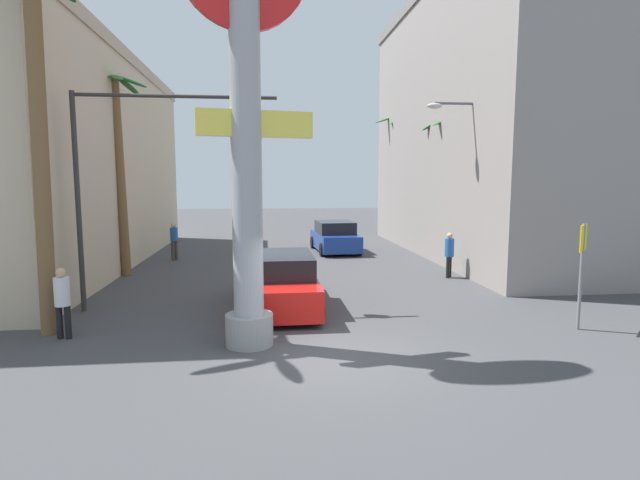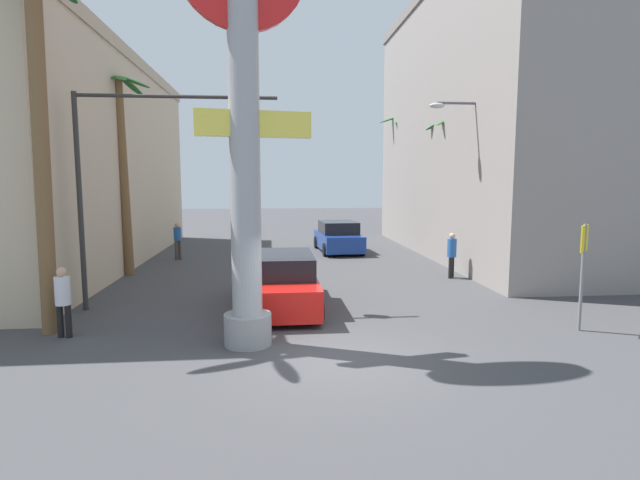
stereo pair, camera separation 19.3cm
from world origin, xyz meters
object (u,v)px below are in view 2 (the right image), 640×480
(crossing_sign, at_px, (583,261))
(street_lamp, at_px, (477,171))
(car_far, at_px, (338,237))
(pedestrian_far_left, at_px, (178,238))
(car_lead, at_px, (282,282))
(traffic_light_mast, at_px, (141,157))
(pedestrian_curb_left, at_px, (63,297))
(palm_tree_mid_right, at_px, (456,170))
(palm_tree_mid_left, at_px, (122,157))
(palm_tree_near_left, at_px, (39,113))
(neon_sign_pole, at_px, (245,142))
(pedestrian_mid_right, at_px, (452,252))
(palm_tree_far_right, at_px, (401,159))

(crossing_sign, bearing_deg, street_lamp, 89.67)
(car_far, xyz_separation_m, pedestrian_far_left, (-7.69, -1.93, 0.27))
(street_lamp, distance_m, car_lead, 8.68)
(traffic_light_mast, height_order, car_lead, traffic_light_mast)
(pedestrian_curb_left, bearing_deg, pedestrian_far_left, 87.35)
(palm_tree_mid_right, xyz_separation_m, pedestrian_far_left, (-12.49, 1.50, -3.09))
(car_far, height_order, palm_tree_mid_left, palm_tree_mid_left)
(palm_tree_mid_left, bearing_deg, palm_tree_near_left, -87.49)
(neon_sign_pole, height_order, car_lead, neon_sign_pole)
(car_lead, bearing_deg, pedestrian_curb_left, -155.43)
(palm_tree_mid_left, distance_m, pedestrian_far_left, 5.13)
(street_lamp, relative_size, palm_tree_near_left, 0.76)
(pedestrian_curb_left, bearing_deg, palm_tree_mid_left, 95.53)
(car_far, xyz_separation_m, palm_tree_mid_right, (4.80, -3.43, 3.36))
(traffic_light_mast, relative_size, palm_tree_mid_left, 0.80)
(car_far, relative_size, palm_tree_near_left, 0.50)
(palm_tree_near_left, height_order, pedestrian_far_left, palm_tree_near_left)
(neon_sign_pole, relative_size, palm_tree_near_left, 1.10)
(car_far, relative_size, palm_tree_mid_left, 0.57)
(palm_tree_near_left, bearing_deg, palm_tree_mid_right, 35.20)
(palm_tree_near_left, relative_size, pedestrian_curb_left, 5.17)
(street_lamp, height_order, car_far, street_lamp)
(neon_sign_pole, xyz_separation_m, traffic_light_mast, (-3.02, 3.44, -0.18))
(traffic_light_mast, distance_m, pedestrian_curb_left, 4.35)
(neon_sign_pole, bearing_deg, street_lamp, 40.25)
(pedestrian_mid_right, bearing_deg, pedestrian_far_left, 154.00)
(crossing_sign, height_order, pedestrian_curb_left, crossing_sign)
(palm_tree_far_right, bearing_deg, pedestrian_mid_right, -95.80)
(traffic_light_mast, bearing_deg, pedestrian_curb_left, -116.38)
(palm_tree_mid_left, bearing_deg, palm_tree_far_right, 37.65)
(palm_tree_mid_right, bearing_deg, pedestrian_far_left, 173.15)
(crossing_sign, distance_m, pedestrian_curb_left, 12.31)
(car_far, height_order, pedestrian_mid_right, pedestrian_mid_right)
(palm_tree_mid_left, height_order, pedestrian_mid_right, palm_tree_mid_left)
(car_lead, relative_size, pedestrian_curb_left, 2.87)
(palm_tree_near_left, xyz_separation_m, palm_tree_mid_left, (-0.33, 7.49, -0.66))
(palm_tree_near_left, height_order, pedestrian_mid_right, palm_tree_near_left)
(street_lamp, bearing_deg, pedestrian_far_left, 154.93)
(street_lamp, distance_m, traffic_light_mast, 11.55)
(palm_tree_mid_left, bearing_deg, street_lamp, -8.73)
(palm_tree_near_left, distance_m, pedestrian_far_left, 11.80)
(street_lamp, relative_size, palm_tree_mid_right, 0.98)
(traffic_light_mast, distance_m, palm_tree_mid_right, 13.88)
(palm_tree_mid_right, xyz_separation_m, palm_tree_far_right, (-0.26, 8.43, 0.86))
(palm_tree_mid_right, height_order, pedestrian_mid_right, palm_tree_mid_right)
(neon_sign_pole, height_order, car_far, neon_sign_pole)
(street_lamp, xyz_separation_m, pedestrian_far_left, (-11.78, 5.51, -2.97))
(neon_sign_pole, height_order, pedestrian_curb_left, neon_sign_pole)
(car_far, distance_m, pedestrian_curb_left, 15.66)
(neon_sign_pole, xyz_separation_m, palm_tree_near_left, (-4.71, 1.32, 0.72))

